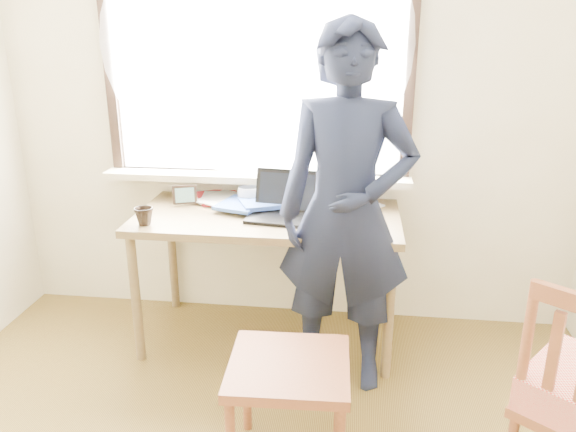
# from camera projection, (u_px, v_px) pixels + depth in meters

# --- Properties ---
(room_shell) EXTENTS (3.52, 4.02, 2.61)m
(room_shell) POSITION_uv_depth(u_px,v_px,m) (205.00, 90.00, 1.53)
(room_shell) COLOR #F0E5C1
(room_shell) RESTS_ON ground
(desk) EXTENTS (1.48, 0.74, 0.79)m
(desk) POSITION_uv_depth(u_px,v_px,m) (268.00, 228.00, 3.18)
(desk) COLOR brown
(desk) RESTS_ON ground
(laptop) EXTENTS (0.39, 0.33, 0.24)m
(laptop) POSITION_uv_depth(u_px,v_px,m) (283.00, 206.00, 3.10)
(laptop) COLOR black
(laptop) RESTS_ON desk
(mug_white) EXTENTS (0.17, 0.17, 0.10)m
(mug_white) POSITION_uv_depth(u_px,v_px,m) (249.00, 195.00, 3.32)
(mug_white) COLOR white
(mug_white) RESTS_ON desk
(mug_dark) EXTENTS (0.14, 0.14, 0.09)m
(mug_dark) POSITION_uv_depth(u_px,v_px,m) (144.00, 216.00, 2.97)
(mug_dark) COLOR black
(mug_dark) RESTS_ON desk
(mouse) EXTENTS (0.09, 0.06, 0.03)m
(mouse) POSITION_uv_depth(u_px,v_px,m) (343.00, 220.00, 3.01)
(mouse) COLOR black
(mouse) RESTS_ON desk
(desk_clutter) EXTENTS (0.97, 0.55, 0.04)m
(desk_clutter) POSITION_uv_depth(u_px,v_px,m) (241.00, 198.00, 3.36)
(desk_clutter) COLOR white
(desk_clutter) RESTS_ON desk
(book_a) EXTENTS (0.20, 0.26, 0.02)m
(book_a) POSITION_uv_depth(u_px,v_px,m) (201.00, 198.00, 3.41)
(book_a) COLOR white
(book_a) RESTS_ON desk
(book_b) EXTENTS (0.28, 0.29, 0.02)m
(book_b) POSITION_uv_depth(u_px,v_px,m) (350.00, 204.00, 3.31)
(book_b) COLOR white
(book_b) RESTS_ON desk
(picture_frame) EXTENTS (0.14, 0.06, 0.11)m
(picture_frame) POSITION_uv_depth(u_px,v_px,m) (185.00, 196.00, 3.29)
(picture_frame) COLOR black
(picture_frame) RESTS_ON desk
(work_chair) EXTENTS (0.51, 0.49, 0.50)m
(work_chair) POSITION_uv_depth(u_px,v_px,m) (289.00, 379.00, 2.31)
(work_chair) COLOR brown
(work_chair) RESTS_ON ground
(person) EXTENTS (0.70, 0.49, 1.85)m
(person) POSITION_uv_depth(u_px,v_px,m) (346.00, 213.00, 2.76)
(person) COLOR black
(person) RESTS_ON ground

